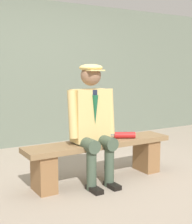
# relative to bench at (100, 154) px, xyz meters

# --- Properties ---
(ground_plane) EXTENTS (30.00, 30.00, 0.00)m
(ground_plane) POSITION_rel_bench_xyz_m (0.00, 0.00, -0.31)
(ground_plane) COLOR gray
(bench) EXTENTS (1.84, 0.38, 0.47)m
(bench) POSITION_rel_bench_xyz_m (0.00, 0.00, 0.00)
(bench) COLOR olive
(bench) RESTS_ON ground
(seated_man) EXTENTS (0.59, 0.53, 1.37)m
(seated_man) POSITION_rel_bench_xyz_m (0.13, 0.05, 0.45)
(seated_man) COLOR tan
(seated_man) RESTS_ON ground
(rolled_magazine) EXTENTS (0.26, 0.19, 0.08)m
(rolled_magazine) POSITION_rel_bench_xyz_m (-0.34, 0.03, 0.20)
(rolled_magazine) COLOR #B21E1E
(rolled_magazine) RESTS_ON bench
(stadium_wall) EXTENTS (12.00, 0.24, 2.48)m
(stadium_wall) POSITION_rel_bench_xyz_m (0.00, -2.23, 0.93)
(stadium_wall) COLOR #606B5B
(stadium_wall) RESTS_ON ground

